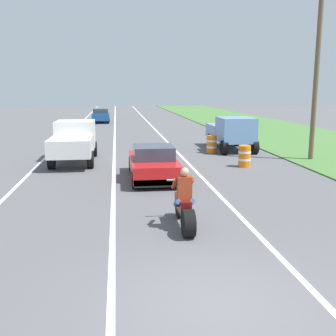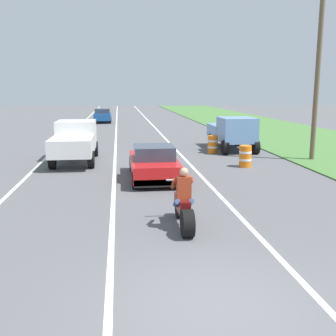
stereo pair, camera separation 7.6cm
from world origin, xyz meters
name	(u,v)px [view 2 (the right image)]	position (x,y,z in m)	size (l,w,h in m)	color
ground_plane	(217,305)	(0.00, 0.00, 0.00)	(160.00, 160.00, 0.00)	#565659
lane_stripe_left_solid	(59,146)	(-5.40, 20.00, 0.00)	(0.14, 120.00, 0.01)	white
lane_stripe_right_solid	(171,144)	(1.80, 20.00, 0.00)	(0.14, 120.00, 0.01)	white
lane_stripe_centre_dashed	(116,145)	(-1.80, 20.00, 0.00)	(0.14, 120.00, 0.01)	white
grass_verge_right	(316,141)	(11.92, 20.00, 0.03)	(10.00, 120.00, 0.06)	#477538
motorcycle_with_rider	(184,207)	(0.05, 3.80, 0.59)	(0.70, 2.21, 1.62)	black
sports_car_red	(154,163)	(-0.21, 9.78, 0.63)	(1.84, 4.30, 1.37)	red
pickup_truck_left_lane_white	(75,140)	(-3.73, 13.99, 1.11)	(2.02, 4.80, 1.98)	silver
pickup_truck_right_shoulder_light_blue	(232,131)	(5.10, 17.07, 1.11)	(2.02, 4.80, 1.98)	#6B93C6
utility_pole_roadside	(317,81)	(8.16, 13.09, 3.97)	(0.24, 0.24, 7.94)	brown
construction_barrel_nearest	(245,156)	(4.23, 11.77, 0.50)	(0.58, 0.58, 1.00)	orange
construction_barrel_mid	(213,144)	(3.68, 15.97, 0.50)	(0.58, 0.58, 1.00)	orange
distant_car_far_ahead	(103,115)	(-3.27, 38.02, 0.77)	(1.80, 4.00, 1.50)	#194C8C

